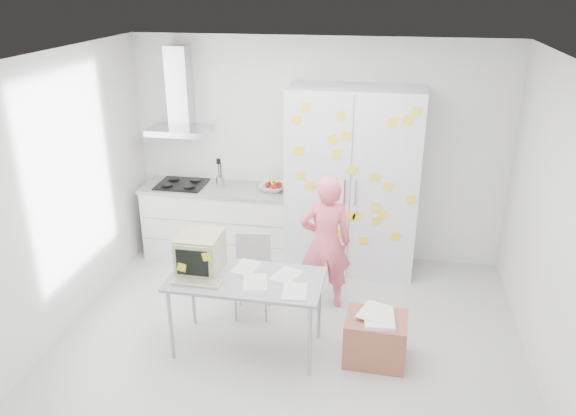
% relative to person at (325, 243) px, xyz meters
% --- Properties ---
extents(floor, '(4.50, 4.00, 0.02)m').
position_rel_person_xyz_m(floor, '(-0.25, -0.75, -0.75)').
color(floor, silver).
rests_on(floor, ground).
extents(walls, '(4.52, 4.01, 2.70)m').
position_rel_person_xyz_m(walls, '(-0.25, -0.03, 0.61)').
color(walls, white).
rests_on(walls, ground).
extents(ceiling, '(4.50, 4.00, 0.02)m').
position_rel_person_xyz_m(ceiling, '(-0.25, -0.75, 1.96)').
color(ceiling, white).
rests_on(ceiling, walls).
extents(counter_run, '(1.84, 0.63, 1.28)m').
position_rel_person_xyz_m(counter_run, '(-1.45, 0.95, -0.27)').
color(counter_run, white).
rests_on(counter_run, ground).
extents(range_hood, '(0.70, 0.48, 1.01)m').
position_rel_person_xyz_m(range_hood, '(-1.90, 1.09, 1.22)').
color(range_hood, silver).
rests_on(range_hood, walls).
extents(tall_cabinet, '(1.50, 0.68, 2.20)m').
position_rel_person_xyz_m(tall_cabinet, '(0.20, 0.92, 0.36)').
color(tall_cabinet, silver).
rests_on(tall_cabinet, ground).
extents(person, '(0.60, 0.46, 1.48)m').
position_rel_person_xyz_m(person, '(0.00, 0.00, 0.00)').
color(person, '#FA6178').
rests_on(person, ground).
extents(desk, '(1.42, 0.73, 1.12)m').
position_rel_person_xyz_m(desk, '(-0.91, -0.85, 0.11)').
color(desk, '#92969C').
rests_on(desk, ground).
extents(chair, '(0.43, 0.43, 0.85)m').
position_rel_person_xyz_m(chair, '(-0.73, -0.24, -0.26)').
color(chair, '#A1A19F').
rests_on(chair, ground).
extents(cardboard_box, '(0.57, 0.47, 0.49)m').
position_rel_person_xyz_m(cardboard_box, '(0.57, -0.86, -0.51)').
color(cardboard_box, '#A65F48').
rests_on(cardboard_box, ground).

